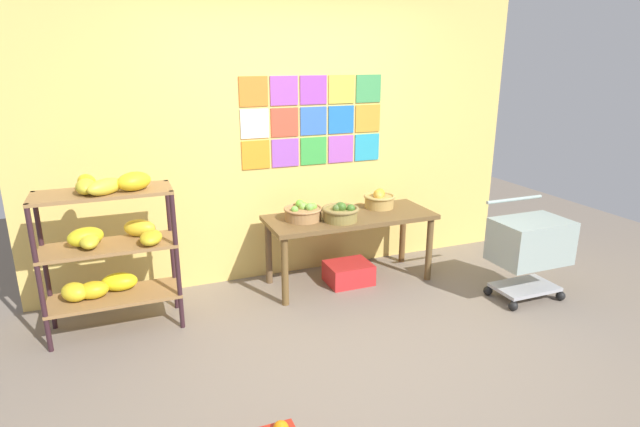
# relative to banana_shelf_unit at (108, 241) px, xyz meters

# --- Properties ---
(ground) EXTENTS (9.18, 9.18, 0.00)m
(ground) POSITION_rel_banana_shelf_unit_xyz_m (1.60, -1.04, -0.71)
(ground) COLOR #786B5D
(back_wall_with_art) EXTENTS (4.65, 0.07, 2.97)m
(back_wall_with_art) POSITION_rel_banana_shelf_unit_xyz_m (1.60, 0.58, 0.77)
(back_wall_with_art) COLOR #E5C362
(back_wall_with_art) RESTS_ON ground
(banana_shelf_unit) EXTENTS (0.96, 0.49, 1.22)m
(banana_shelf_unit) POSITION_rel_banana_shelf_unit_xyz_m (0.00, 0.00, 0.00)
(banana_shelf_unit) COLOR #331C22
(banana_shelf_unit) RESTS_ON ground
(display_table) EXTENTS (1.53, 0.60, 0.64)m
(display_table) POSITION_rel_banana_shelf_unit_xyz_m (2.02, 0.13, -0.15)
(display_table) COLOR brown
(display_table) RESTS_ON ground
(fruit_basket_right) EXTENTS (0.33, 0.33, 0.17)m
(fruit_basket_right) POSITION_rel_banana_shelf_unit_xyz_m (1.88, 0.01, 0.01)
(fruit_basket_right) COLOR olive
(fruit_basket_right) RESTS_ON display_table
(fruit_basket_centre) EXTENTS (0.29, 0.29, 0.18)m
(fruit_basket_centre) POSITION_rel_banana_shelf_unit_xyz_m (2.38, 0.25, 0.01)
(fruit_basket_centre) COLOR #B28D48
(fruit_basket_centre) RESTS_ON display_table
(fruit_basket_left) EXTENTS (0.34, 0.34, 0.16)m
(fruit_basket_left) POSITION_rel_banana_shelf_unit_xyz_m (1.59, 0.16, -0.00)
(fruit_basket_left) COLOR #A27646
(fruit_basket_left) RESTS_ON display_table
(produce_crate_under_table) EXTENTS (0.41, 0.33, 0.19)m
(produce_crate_under_table) POSITION_rel_banana_shelf_unit_xyz_m (2.01, 0.10, -0.62)
(produce_crate_under_table) COLOR red
(produce_crate_under_table) RESTS_ON ground
(shopping_cart) EXTENTS (0.61, 0.46, 0.84)m
(shopping_cart) POSITION_rel_banana_shelf_unit_xyz_m (3.29, -0.75, -0.22)
(shopping_cart) COLOR black
(shopping_cart) RESTS_ON ground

